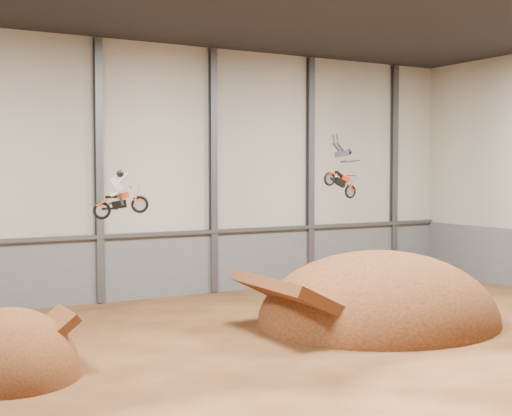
{
  "coord_description": "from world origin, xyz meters",
  "views": [
    {
      "loc": [
        -14.59,
        -21.82,
        7.02
      ],
      "look_at": [
        0.04,
        4.0,
        5.46
      ],
      "focal_mm": 50.0,
      "sensor_mm": 36.0,
      "label": 1
    }
  ],
  "objects_px": {
    "landing_ramp": "(379,323)",
    "fmx_rider_a": "(122,191)",
    "takeoff_ramp": "(10,376)",
    "fmx_rider_b": "(338,166)"
  },
  "relations": [
    {
      "from": "takeoff_ramp",
      "to": "fmx_rider_b",
      "type": "xyz_separation_m",
      "value": [
        15.06,
        1.81,
        7.22
      ]
    },
    {
      "from": "takeoff_ramp",
      "to": "fmx_rider_b",
      "type": "relative_size",
      "value": 1.98
    },
    {
      "from": "landing_ramp",
      "to": "fmx_rider_b",
      "type": "height_order",
      "value": "fmx_rider_b"
    },
    {
      "from": "landing_ramp",
      "to": "fmx_rider_a",
      "type": "distance_m",
      "value": 13.49
    },
    {
      "from": "fmx_rider_a",
      "to": "fmx_rider_b",
      "type": "distance_m",
      "value": 10.6
    },
    {
      "from": "landing_ramp",
      "to": "fmx_rider_a",
      "type": "bearing_deg",
      "value": 175.74
    },
    {
      "from": "takeoff_ramp",
      "to": "landing_ramp",
      "type": "distance_m",
      "value": 16.45
    },
    {
      "from": "takeoff_ramp",
      "to": "fmx_rider_b",
      "type": "bearing_deg",
      "value": 6.87
    },
    {
      "from": "takeoff_ramp",
      "to": "fmx_rider_b",
      "type": "distance_m",
      "value": 16.8
    },
    {
      "from": "landing_ramp",
      "to": "fmx_rider_a",
      "type": "height_order",
      "value": "fmx_rider_a"
    }
  ]
}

